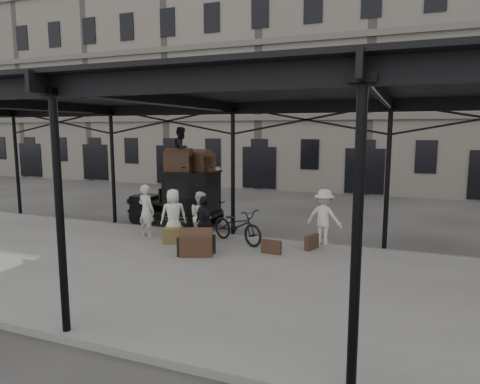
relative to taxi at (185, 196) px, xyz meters
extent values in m
plane|color=#383533|center=(2.46, -3.02, -1.20)|extent=(120.00, 120.00, 0.00)
cube|color=slate|center=(2.46, -5.02, -1.13)|extent=(28.00, 8.00, 0.15)
cylinder|color=black|center=(-7.54, -1.02, 0.95)|extent=(0.14, 0.14, 4.30)
cylinder|color=black|center=(2.46, -1.02, 0.95)|extent=(0.14, 0.14, 4.30)
cylinder|color=black|center=(2.46, -8.82, 0.95)|extent=(0.14, 0.14, 4.30)
cube|color=black|center=(2.46, -1.02, 3.28)|extent=(22.00, 0.10, 0.45)
cube|color=black|center=(2.46, -8.82, 3.28)|extent=(22.00, 0.10, 0.45)
cube|color=black|center=(2.46, -4.72, 3.45)|extent=(22.50, 9.00, 0.08)
cube|color=silver|center=(2.46, -4.72, 3.52)|extent=(18.00, 7.00, 0.04)
cube|color=slate|center=(2.46, 14.98, 5.80)|extent=(64.00, 8.00, 14.00)
cylinder|color=black|center=(-1.68, -0.72, -0.80)|extent=(0.80, 0.10, 0.80)
cylinder|color=black|center=(-1.68, 0.72, -0.80)|extent=(0.80, 0.10, 0.80)
cylinder|color=black|center=(0.92, -0.72, -0.80)|extent=(0.80, 0.10, 0.80)
cylinder|color=black|center=(0.92, 0.72, -0.80)|extent=(0.80, 0.10, 0.80)
cube|color=black|center=(-0.43, 0.00, -0.65)|extent=(3.60, 1.25, 0.12)
cube|color=black|center=(-1.78, 0.00, -0.35)|extent=(0.90, 1.00, 0.55)
cube|color=black|center=(-2.25, 0.00, -0.35)|extent=(0.06, 0.70, 0.55)
cube|color=black|center=(-0.98, 0.00, -0.25)|extent=(0.70, 1.30, 0.10)
cube|color=black|center=(0.32, 0.00, 0.15)|extent=(1.80, 1.45, 1.55)
cube|color=black|center=(0.32, -0.73, 0.35)|extent=(1.40, 0.02, 0.60)
cube|color=black|center=(0.32, 0.00, 0.95)|extent=(1.90, 1.55, 0.06)
imported|color=beige|center=(-0.15, -2.39, -0.17)|extent=(0.72, 0.54, 1.77)
imported|color=silver|center=(1.86, -2.31, -0.24)|extent=(1.00, 0.94, 1.64)
imported|color=silver|center=(1.02, -2.59, -0.20)|extent=(1.00, 0.92, 1.71)
imported|color=black|center=(2.43, -3.19, -0.23)|extent=(1.01, 0.91, 1.64)
imported|color=silver|center=(5.64, -1.22, -0.17)|extent=(1.23, 0.84, 1.76)
imported|color=black|center=(3.04, -2.04, -0.50)|extent=(2.24, 1.55, 1.12)
imported|color=black|center=(-0.03, -0.10, 1.81)|extent=(0.70, 0.86, 1.67)
cube|color=olive|center=(1.14, -2.83, -0.80)|extent=(0.72, 0.64, 0.50)
cube|color=#412D1E|center=(5.42, -1.94, -0.83)|extent=(0.34, 0.62, 0.45)
cube|color=#412D1E|center=(4.42, -2.82, -0.85)|extent=(0.61, 0.20, 0.40)
camera|label=1|loc=(8.04, -14.41, 2.52)|focal=32.00mm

